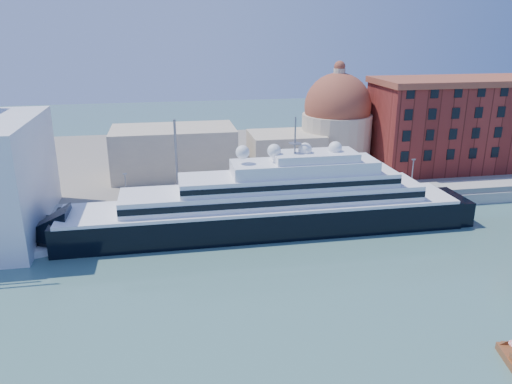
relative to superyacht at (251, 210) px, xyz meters
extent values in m
plane|color=#3B6763|center=(6.64, -23.00, -4.45)|extent=(400.00, 400.00, 0.00)
cube|color=gray|center=(6.64, 11.00, -3.20)|extent=(180.00, 10.00, 2.50)
cube|color=slate|center=(6.64, 52.00, -3.45)|extent=(260.00, 72.00, 2.00)
cube|color=slate|center=(6.64, 6.50, -1.35)|extent=(180.00, 0.10, 1.20)
cube|color=black|center=(2.35, 0.00, -2.29)|extent=(76.43, 11.76, 6.37)
cone|color=black|center=(-37.83, 0.00, -2.29)|extent=(9.80, 11.76, 11.76)
cube|color=black|center=(40.56, 0.00, -2.49)|extent=(5.88, 10.78, 5.88)
cube|color=white|center=(2.35, 0.00, 1.14)|extent=(74.47, 11.95, 0.59)
cube|color=white|center=(4.31, 0.00, 2.90)|extent=(56.83, 9.80, 2.94)
cube|color=black|center=(4.31, -4.90, 2.90)|extent=(56.83, 0.15, 1.18)
cube|color=white|center=(7.25, 0.00, 5.65)|extent=(41.15, 8.82, 2.55)
cube|color=white|center=(10.19, 0.00, 8.10)|extent=(27.44, 7.84, 2.35)
cube|color=white|center=(12.15, 0.00, 10.05)|extent=(15.68, 6.86, 1.57)
cylinder|color=slate|center=(8.23, 0.00, 14.17)|extent=(0.29, 0.29, 6.86)
sphere|color=white|center=(-1.57, 0.00, 11.43)|extent=(2.55, 2.55, 2.55)
sphere|color=white|center=(4.31, 0.00, 11.43)|extent=(2.55, 2.55, 2.55)
sphere|color=white|center=(10.19, 0.00, 11.43)|extent=(2.55, 2.55, 2.55)
sphere|color=white|center=(16.06, 0.00, 11.43)|extent=(2.55, 2.55, 2.55)
cube|color=white|center=(-34.88, -1.81, -3.92)|extent=(11.08, 6.72, 1.40)
cube|color=white|center=(-33.23, -1.25, -2.78)|extent=(4.02, 3.21, 1.05)
cube|color=maroon|center=(58.64, 29.00, 8.55)|extent=(42.00, 18.00, 22.00)
cube|color=brown|center=(58.64, 29.00, 20.05)|extent=(43.00, 19.00, 1.50)
cylinder|color=beige|center=(28.64, 35.00, 4.55)|extent=(18.00, 18.00, 14.00)
sphere|color=brown|center=(28.64, 35.00, 13.55)|extent=(17.00, 17.00, 17.00)
cylinder|color=beige|center=(28.64, 35.00, 21.55)|extent=(3.00, 3.00, 3.00)
cube|color=beige|center=(14.64, 33.00, 2.55)|extent=(18.00, 14.00, 10.00)
cube|color=beige|center=(-13.36, 35.00, 3.55)|extent=(30.00, 16.00, 12.00)
cylinder|color=slate|center=(-23.36, 8.00, 2.05)|extent=(0.24, 0.24, 8.00)
cube|color=slate|center=(-23.36, 8.00, 6.15)|extent=(0.80, 0.30, 0.25)
cylinder|color=slate|center=(6.64, 8.00, 2.05)|extent=(0.24, 0.24, 8.00)
cube|color=slate|center=(6.64, 8.00, 6.15)|extent=(0.80, 0.30, 0.25)
cylinder|color=slate|center=(36.64, 8.00, 2.05)|extent=(0.24, 0.24, 8.00)
cube|color=slate|center=(36.64, 8.00, 6.15)|extent=(0.80, 0.30, 0.25)
cylinder|color=slate|center=(-13.36, 10.00, 7.05)|extent=(0.50, 0.50, 18.00)
camera|label=1|loc=(-15.11, -87.20, 33.40)|focal=35.00mm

